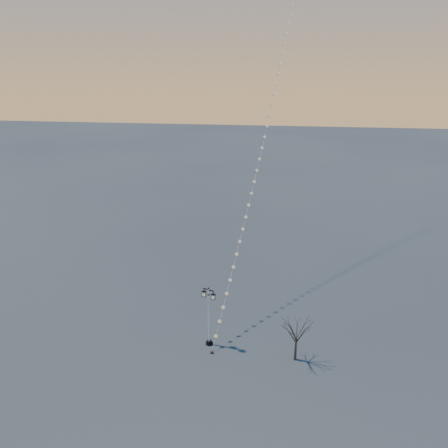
# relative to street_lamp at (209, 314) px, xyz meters

# --- Properties ---
(ground) EXTENTS (300.00, 300.00, 0.00)m
(ground) POSITION_rel_street_lamp_xyz_m (1.44, -2.04, -2.92)
(ground) COLOR #424343
(ground) RESTS_ON ground
(street_lamp) EXTENTS (1.27, 0.80, 5.28)m
(street_lamp) POSITION_rel_street_lamp_xyz_m (0.00, 0.00, 0.00)
(street_lamp) COLOR black
(street_lamp) RESTS_ON ground
(bare_tree) EXTENTS (2.21, 2.21, 3.67)m
(bare_tree) POSITION_rel_street_lamp_xyz_m (7.02, -0.94, -0.37)
(bare_tree) COLOR #332A23
(bare_tree) RESTS_ON ground
(kite_train) EXTENTS (6.71, 36.07, 37.68)m
(kite_train) POSITION_rel_street_lamp_xyz_m (3.48, 16.57, 15.83)
(kite_train) COLOR #38221D
(kite_train) RESTS_ON ground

